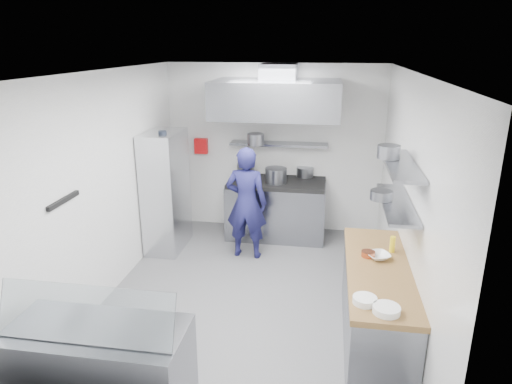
% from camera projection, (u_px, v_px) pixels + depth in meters
% --- Properties ---
extents(floor, '(5.00, 5.00, 0.00)m').
position_uv_depth(floor, '(248.00, 300.00, 5.76)').
color(floor, '#4B4B4D').
rests_on(floor, ground).
extents(ceiling, '(5.00, 5.00, 0.00)m').
position_uv_depth(ceiling, '(247.00, 72.00, 4.89)').
color(ceiling, silver).
rests_on(ceiling, wall_back).
extents(wall_back, '(3.60, 2.80, 0.02)m').
position_uv_depth(wall_back, '(274.00, 149.00, 7.67)').
color(wall_back, white).
rests_on(wall_back, floor).
extents(wall_front, '(3.60, 2.80, 0.02)m').
position_uv_depth(wall_front, '(180.00, 316.00, 2.98)').
color(wall_front, white).
rests_on(wall_front, floor).
extents(wall_left, '(2.80, 5.00, 0.02)m').
position_uv_depth(wall_left, '(104.00, 188.00, 5.60)').
color(wall_left, white).
rests_on(wall_left, floor).
extents(wall_right, '(2.80, 5.00, 0.02)m').
position_uv_depth(wall_right, '(407.00, 204.00, 5.06)').
color(wall_right, white).
rests_on(wall_right, floor).
extents(gas_range, '(1.60, 0.80, 0.90)m').
position_uv_depth(gas_range, '(276.00, 210.00, 7.58)').
color(gas_range, gray).
rests_on(gas_range, floor).
extents(cooktop, '(1.57, 0.78, 0.06)m').
position_uv_depth(cooktop, '(277.00, 183.00, 7.43)').
color(cooktop, black).
rests_on(cooktop, gas_range).
extents(stock_pot_left, '(0.29, 0.29, 0.20)m').
position_uv_depth(stock_pot_left, '(246.00, 169.00, 7.73)').
color(stock_pot_left, slate).
rests_on(stock_pot_left, cooktop).
extents(stock_pot_mid, '(0.35, 0.35, 0.24)m').
position_uv_depth(stock_pot_mid, '(276.00, 175.00, 7.30)').
color(stock_pot_mid, slate).
rests_on(stock_pot_mid, cooktop).
extents(stock_pot_right, '(0.28, 0.28, 0.16)m').
position_uv_depth(stock_pot_right, '(305.00, 172.00, 7.64)').
color(stock_pot_right, slate).
rests_on(stock_pot_right, cooktop).
extents(over_range_shelf, '(1.60, 0.30, 0.04)m').
position_uv_depth(over_range_shelf, '(279.00, 144.00, 7.47)').
color(over_range_shelf, gray).
rests_on(over_range_shelf, wall_back).
extents(shelf_pot_a, '(0.27, 0.27, 0.18)m').
position_uv_depth(shelf_pot_a, '(256.00, 139.00, 7.30)').
color(shelf_pot_a, slate).
rests_on(shelf_pot_a, over_range_shelf).
extents(extractor_hood, '(1.90, 1.15, 0.55)m').
position_uv_depth(extractor_hood, '(277.00, 99.00, 6.84)').
color(extractor_hood, gray).
rests_on(extractor_hood, wall_back).
extents(hood_duct, '(0.55, 0.55, 0.24)m').
position_uv_depth(hood_duct, '(279.00, 72.00, 6.93)').
color(hood_duct, slate).
rests_on(hood_duct, extractor_hood).
extents(red_firebox, '(0.22, 0.10, 0.26)m').
position_uv_depth(red_firebox, '(201.00, 146.00, 7.80)').
color(red_firebox, red).
rests_on(red_firebox, wall_back).
extents(chef, '(0.64, 0.44, 1.69)m').
position_uv_depth(chef, '(246.00, 203.00, 6.73)').
color(chef, '#19194B').
rests_on(chef, floor).
extents(wire_rack, '(0.50, 0.90, 1.85)m').
position_uv_depth(wire_rack, '(166.00, 191.00, 7.01)').
color(wire_rack, silver).
rests_on(wire_rack, floor).
extents(rack_bin_a, '(0.15, 0.19, 0.17)m').
position_uv_depth(rack_bin_a, '(159.00, 206.00, 6.76)').
color(rack_bin_a, white).
rests_on(rack_bin_a, wire_rack).
extents(rack_bin_b, '(0.14, 0.18, 0.16)m').
position_uv_depth(rack_bin_b, '(162.00, 170.00, 6.78)').
color(rack_bin_b, yellow).
rests_on(rack_bin_b, wire_rack).
extents(rack_jar, '(0.12, 0.12, 0.18)m').
position_uv_depth(rack_jar, '(163.00, 137.00, 6.61)').
color(rack_jar, black).
rests_on(rack_jar, wire_rack).
extents(knife_strip, '(0.04, 0.55, 0.05)m').
position_uv_depth(knife_strip, '(63.00, 200.00, 4.71)').
color(knife_strip, black).
rests_on(knife_strip, wall_left).
extents(prep_counter_base, '(0.62, 2.00, 0.84)m').
position_uv_depth(prep_counter_base, '(375.00, 308.00, 4.85)').
color(prep_counter_base, gray).
rests_on(prep_counter_base, floor).
extents(prep_counter_top, '(0.65, 2.04, 0.06)m').
position_uv_depth(prep_counter_top, '(379.00, 270.00, 4.71)').
color(prep_counter_top, brown).
rests_on(prep_counter_top, prep_counter_base).
extents(plate_stack_a, '(0.24, 0.24, 0.06)m').
position_uv_depth(plate_stack_a, '(386.00, 310.00, 3.90)').
color(plate_stack_a, white).
rests_on(plate_stack_a, prep_counter_top).
extents(plate_stack_b, '(0.21, 0.21, 0.06)m').
position_uv_depth(plate_stack_b, '(365.00, 300.00, 4.04)').
color(plate_stack_b, white).
rests_on(plate_stack_b, prep_counter_top).
extents(copper_pan, '(0.15, 0.15, 0.06)m').
position_uv_depth(copper_pan, '(368.00, 254.00, 4.92)').
color(copper_pan, '#B65633').
rests_on(copper_pan, prep_counter_top).
extents(squeeze_bottle, '(0.06, 0.06, 0.18)m').
position_uv_depth(squeeze_bottle, '(392.00, 244.00, 5.02)').
color(squeeze_bottle, yellow).
rests_on(squeeze_bottle, prep_counter_top).
extents(mixing_bowl, '(0.31, 0.31, 0.06)m').
position_uv_depth(mixing_bowl, '(378.00, 256.00, 4.88)').
color(mixing_bowl, white).
rests_on(mixing_bowl, prep_counter_top).
extents(wall_shelf_lower, '(0.30, 1.30, 0.04)m').
position_uv_depth(wall_shelf_lower, '(397.00, 204.00, 4.77)').
color(wall_shelf_lower, gray).
rests_on(wall_shelf_lower, wall_right).
extents(wall_shelf_upper, '(0.30, 1.30, 0.04)m').
position_uv_depth(wall_shelf_upper, '(401.00, 165.00, 4.64)').
color(wall_shelf_upper, gray).
rests_on(wall_shelf_upper, wall_right).
extents(shelf_pot_c, '(0.23, 0.23, 0.10)m').
position_uv_depth(shelf_pot_c, '(381.00, 195.00, 4.81)').
color(shelf_pot_c, slate).
rests_on(shelf_pot_c, wall_shelf_lower).
extents(shelf_pot_d, '(0.24, 0.24, 0.14)m').
position_uv_depth(shelf_pot_d, '(389.00, 152.00, 4.79)').
color(shelf_pot_d, slate).
rests_on(shelf_pot_d, wall_shelf_upper).
extents(display_case, '(1.50, 0.70, 0.85)m').
position_uv_depth(display_case, '(101.00, 372.00, 3.90)').
color(display_case, gray).
rests_on(display_case, floor).
extents(display_glass, '(1.47, 0.19, 0.42)m').
position_uv_depth(display_glass, '(85.00, 314.00, 3.58)').
color(display_glass, silver).
rests_on(display_glass, display_case).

